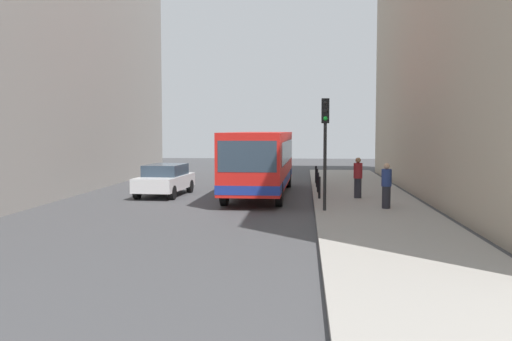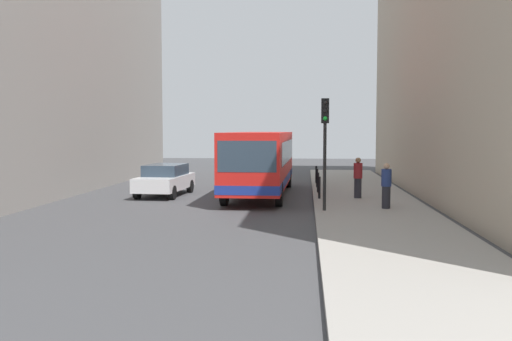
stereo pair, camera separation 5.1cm
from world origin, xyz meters
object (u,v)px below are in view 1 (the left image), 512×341
at_px(traffic_light, 325,133).
at_px(bollard_far, 317,178).
at_px(car_beside_bus, 165,179).
at_px(pedestrian_near_signal, 386,186).
at_px(bollard_mid, 318,182).
at_px(bollard_farthest, 316,174).
at_px(pedestrian_mid_sidewalk, 358,178).
at_px(bus, 261,159).
at_px(bollard_near, 319,188).

relative_size(traffic_light, bollard_far, 4.32).
height_order(car_beside_bus, pedestrian_near_signal, pedestrian_near_signal).
relative_size(car_beside_bus, bollard_mid, 4.74).
bearing_deg(bollard_mid, pedestrian_near_signal, -65.66).
xyz_separation_m(bollard_farthest, pedestrian_mid_sidewalk, (1.67, -7.05, 0.41)).
distance_m(traffic_light, bollard_far, 8.96).
bearing_deg(pedestrian_near_signal, traffic_light, 9.76).
bearing_deg(traffic_light, pedestrian_near_signal, 18.49).
bearing_deg(bollard_mid, bollard_farthest, 90.00).
distance_m(bus, pedestrian_near_signal, 7.46).
distance_m(car_beside_bus, bollard_mid, 7.26).
bearing_deg(car_beside_bus, pedestrian_near_signal, 157.55).
relative_size(bus, bollard_near, 11.65).
bearing_deg(bollard_near, traffic_light, -88.46).
bearing_deg(bollard_near, pedestrian_mid_sidewalk, 11.56).
bearing_deg(bollard_farthest, bollard_near, -90.00).
height_order(car_beside_bus, pedestrian_mid_sidewalk, pedestrian_mid_sidewalk).
xyz_separation_m(bollard_near, pedestrian_mid_sidewalk, (1.67, 0.34, 0.41)).
xyz_separation_m(traffic_light, bollard_near, (-0.10, 3.71, -2.38)).
relative_size(car_beside_bus, bollard_near, 4.74).
bearing_deg(traffic_light, car_beside_bus, 143.14).
relative_size(bollard_near, bollard_mid, 1.00).
relative_size(bollard_near, bollard_far, 1.00).
height_order(bollard_near, pedestrian_mid_sidewalk, pedestrian_mid_sidewalk).
bearing_deg(car_beside_bus, pedestrian_mid_sidewalk, 174.35).
xyz_separation_m(bus, pedestrian_near_signal, (5.16, -5.34, -0.72)).
height_order(bollard_near, bollard_farthest, same).
bearing_deg(pedestrian_near_signal, bollard_farthest, -85.43).
height_order(bus, bollard_near, bus).
distance_m(bus, bollard_mid, 2.93).
bearing_deg(car_beside_bus, traffic_light, 146.67).
bearing_deg(bollard_mid, bus, -178.91).
distance_m(bollard_farthest, pedestrian_mid_sidewalk, 7.26).
bearing_deg(pedestrian_mid_sidewalk, pedestrian_near_signal, 161.91).
bearing_deg(bollard_near, bollard_far, 90.00).
relative_size(bus, car_beside_bus, 2.46).
bearing_deg(pedestrian_mid_sidewalk, bollard_mid, 7.02).
bearing_deg(bollard_mid, bollard_far, 90.00).
xyz_separation_m(car_beside_bus, bollard_mid, (7.23, 0.69, -0.16)).
relative_size(bus, bollard_mid, 11.65).
bearing_deg(bus, bollard_near, 139.42).
xyz_separation_m(bollard_near, bollard_far, (0.00, 4.93, 0.00)).
distance_m(bollard_near, pedestrian_mid_sidewalk, 1.76).
height_order(traffic_light, pedestrian_mid_sidewalk, traffic_light).
relative_size(bollard_farthest, pedestrian_near_signal, 0.55).
bearing_deg(car_beside_bus, bollard_farthest, -138.62).
bearing_deg(pedestrian_near_signal, bollard_far, -81.48).
xyz_separation_m(bus, pedestrian_mid_sidewalk, (4.39, -2.07, -0.69)).
distance_m(bus, bollard_far, 3.86).
relative_size(bollard_far, pedestrian_near_signal, 0.55).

